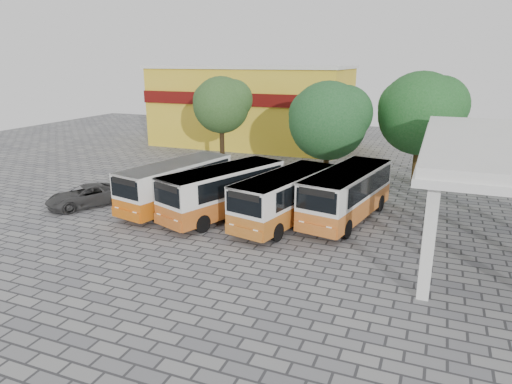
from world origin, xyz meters
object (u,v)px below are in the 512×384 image
at_px(bus_centre_left, 223,189).
at_px(bus_far_right, 347,192).
at_px(bus_far_left, 176,182).
at_px(bus_centre_right, 285,195).
at_px(parked_car, 86,196).

distance_m(bus_centre_left, bus_far_right, 7.07).
xyz_separation_m(bus_far_left, bus_centre_left, (3.37, -0.35, 0.02)).
xyz_separation_m(bus_centre_right, parked_car, (-12.58, -1.67, -0.97)).
xyz_separation_m(bus_centre_left, parked_car, (-8.90, -1.41, -1.01)).
bearing_deg(parked_car, bus_centre_right, 36.83).
bearing_deg(bus_centre_left, bus_far_left, -164.69).
xyz_separation_m(bus_centre_right, bus_far_right, (3.08, 1.80, 0.06)).
height_order(bus_far_left, bus_far_right, bus_far_right).
xyz_separation_m(bus_far_left, bus_far_right, (10.14, 1.71, 0.04)).
bearing_deg(bus_far_right, bus_centre_left, -152.07).
bearing_deg(bus_centre_right, bus_far_right, 43.11).
distance_m(bus_far_left, bus_centre_right, 7.06).
bearing_deg(bus_far_left, bus_centre_left, 6.90).
distance_m(bus_far_left, parked_car, 5.88).
xyz_separation_m(bus_far_left, parked_car, (-5.52, -1.76, -0.99)).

